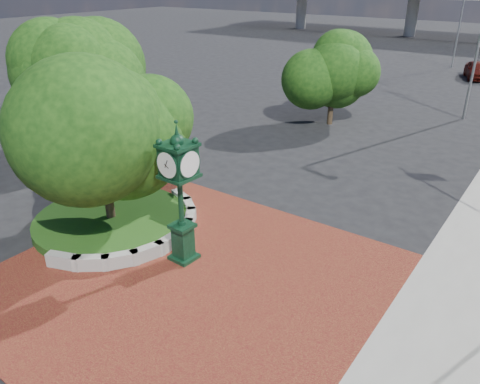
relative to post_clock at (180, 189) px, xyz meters
name	(u,v)px	position (x,y,z in m)	size (l,w,h in m)	color
ground	(207,265)	(0.91, 0.19, -2.78)	(200.00, 200.00, 0.00)	black
plaza	(188,278)	(0.91, -0.81, -2.76)	(12.00, 12.00, 0.04)	maroon
planter_wall	(152,236)	(-1.79, 0.19, -2.51)	(2.96, 6.77, 0.54)	#9E9B93
grass_bed	(112,220)	(-4.09, 0.19, -2.58)	(6.10, 6.10, 0.40)	#144112
tree_planter	(101,138)	(-4.09, 0.19, 0.94)	(5.20, 5.20, 6.33)	#38281C
tree_northwest	(77,79)	(-12.09, 5.19, 1.34)	(5.60, 5.60, 6.93)	#38281C
tree_street	(333,76)	(-3.09, 18.19, 0.45)	(4.40, 4.40, 5.45)	#38281C
post_clock	(180,189)	(0.00, 0.00, 0.00)	(1.10, 1.10, 5.07)	black
parked_car	(477,70)	(1.83, 40.15, -1.97)	(1.93, 4.81, 1.64)	#4D100B
street_lamp_far	(463,16)	(-1.35, 45.16, 2.42)	(1.94, 0.77, 8.88)	slate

